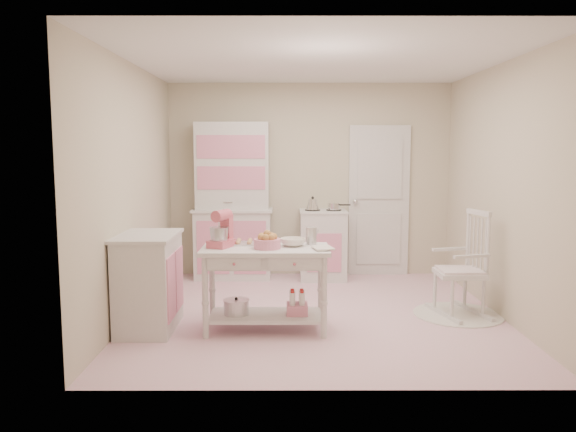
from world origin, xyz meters
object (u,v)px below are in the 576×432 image
Objects in this scene: hutch at (233,201)px; stove at (323,244)px; base_cabinet at (149,282)px; rocking_chair at (460,263)px; work_table at (266,289)px; bread_basket at (267,244)px; stand_mixer at (221,229)px.

stove is (1.20, -0.05, -0.58)m from hutch.
stove is 2.78m from base_cabinet.
rocking_chair is (3.11, 0.44, 0.09)m from base_cabinet.
bread_basket is (0.02, -0.05, 0.45)m from work_table.
base_cabinet is 0.77× the size of work_table.
work_table is 3.53× the size of stand_mixer.
bread_basket is at bearing -106.78° from stove.
stand_mixer is (-0.42, 0.02, 0.57)m from work_table.
rocking_chair is at bearing 15.08° from bread_basket.
work_table is 0.45m from bread_basket.
stove reaches higher than work_table.
stove is 0.84× the size of rocking_chair.
hutch reaches higher than stand_mixer.
hutch reaches higher than stove.
hutch reaches higher than rocking_chair.
hutch is 1.73× the size of work_table.
rocking_chair is at bearing -34.40° from hutch.
stove is 2.12m from rocking_chair.
stove is 3.68× the size of bread_basket.
rocking_chair is at bearing -51.87° from stove.
bread_basket is (1.14, -0.09, 0.39)m from base_cabinet.
stove is 2.71× the size of stand_mixer.
rocking_chair is 0.92× the size of work_table.
base_cabinet is at bearing -130.54° from stove.
stove is 2.33m from bread_basket.
work_table is 4.80× the size of bread_basket.
base_cabinet is 0.87m from stand_mixer.
stove is at bearing 87.58° from stand_mixer.
stand_mixer is at bearing 170.96° from bread_basket.
bread_basket is at bearing -179.57° from rocking_chair.
hutch is at bearing 103.42° from bread_basket.
stand_mixer is 1.36× the size of bread_basket.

